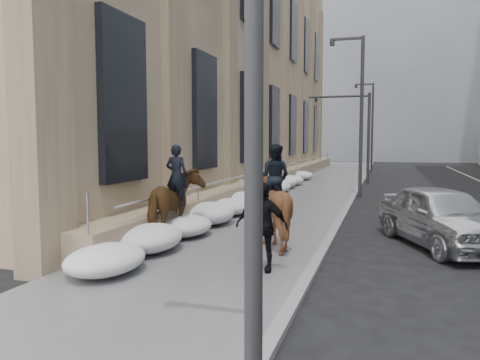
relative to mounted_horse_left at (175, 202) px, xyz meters
name	(u,v)px	position (x,y,z in m)	size (l,w,h in m)	color
ground	(204,261)	(1.45, -1.51, -1.17)	(140.00, 140.00, 0.00)	black
sidewalk	(288,204)	(1.45, 8.49, -1.11)	(5.00, 80.00, 0.12)	#555557
curb	(348,206)	(4.07, 8.49, -1.11)	(0.24, 80.00, 0.12)	slate
limestone_building	(241,49)	(-3.81, 18.45, 7.73)	(6.10, 44.00, 18.00)	#8E7B5D
bg_building_mid	(387,61)	(5.45, 58.49, 12.83)	(30.00, 12.00, 28.00)	slate
bg_building_far	(326,99)	(-4.55, 70.49, 8.83)	(24.00, 12.00, 20.00)	gray
streetlight_mid	(358,106)	(4.19, 12.49, 3.41)	(1.71, 0.24, 8.00)	#2D2D30
streetlight_far	(371,121)	(4.19, 32.49, 3.41)	(1.71, 0.24, 8.00)	#2D2D30
traffic_signal	(355,123)	(3.53, 20.49, 2.84)	(4.10, 0.22, 6.00)	#2D2D30
snow_bank	(245,199)	(0.03, 6.60, -0.70)	(1.70, 18.10, 0.76)	white
mounted_horse_left	(175,202)	(0.00, 0.00, 0.00)	(1.14, 2.36, 2.64)	#472E15
mounted_horse_right	(273,204)	(2.77, 0.01, 0.07)	(1.94, 2.10, 2.67)	#3F2212
pedestrian	(262,226)	(3.08, -2.32, -0.10)	(1.11, 0.46, 1.90)	black
car_silver	(442,216)	(7.04, 1.80, -0.33)	(1.97, 4.89, 1.67)	#B2B5BA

